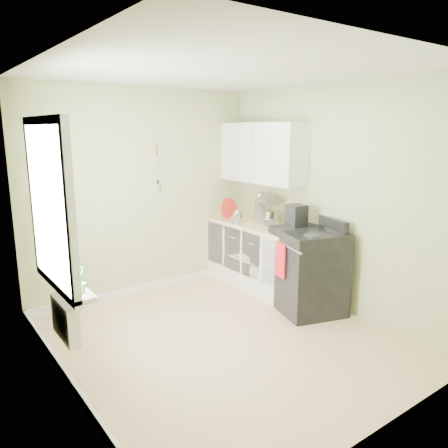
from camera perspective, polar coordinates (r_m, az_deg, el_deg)
floor at (r=4.75m, az=0.15°, el=-14.94°), size 3.20×3.60×0.02m
ceiling at (r=4.26m, az=0.17°, el=19.63°), size 3.20×3.60×0.02m
wall_back at (r=5.84m, az=-10.46°, el=4.08°), size 3.20×0.02×2.70m
wall_left at (r=3.61m, az=-20.88°, el=-1.60°), size 0.02×3.60×2.70m
wall_right at (r=5.40m, az=14.06°, el=3.25°), size 0.02×3.60×2.70m
base_cabinets at (r=6.07m, az=4.45°, el=-4.29°), size 0.60×1.60×0.87m
countertop at (r=5.95m, az=4.45°, el=-0.10°), size 0.64×1.60×0.04m
upper_cabinets at (r=5.99m, az=4.97°, el=9.24°), size 0.35×1.40×0.80m
window at (r=3.87m, az=-21.93°, el=2.22°), size 0.06×1.14×1.44m
window_sill at (r=4.04m, az=-20.16°, el=-7.04°), size 0.18×1.14×0.04m
radiator at (r=4.11m, az=-20.02°, el=-11.66°), size 0.12×0.50×0.35m
wall_utensils at (r=5.88m, az=-8.65°, el=6.30°), size 0.02×0.14×0.58m
stove at (r=5.39m, az=10.90°, el=-5.87°), size 0.93×0.99×1.13m
stand_mixer at (r=5.92m, az=5.48°, el=1.81°), size 0.32×0.39×0.43m
kettle at (r=5.91m, az=1.64°, el=0.94°), size 0.18×0.11×0.18m
coffee_maker at (r=5.42m, az=9.37°, el=0.56°), size 0.23×0.25×0.35m
red_tray at (r=6.16m, az=0.60°, el=2.02°), size 0.32×0.08×0.31m
jar at (r=5.29m, az=7.63°, el=-1.04°), size 0.08×0.08×0.09m
plant_a at (r=3.61m, az=-18.27°, el=-6.44°), size 0.17×0.19×0.30m
plant_b at (r=4.06m, az=-20.50°, el=-4.41°), size 0.16×0.19×0.31m
plant_c at (r=4.34m, az=-21.58°, el=-3.53°), size 0.17×0.17×0.29m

